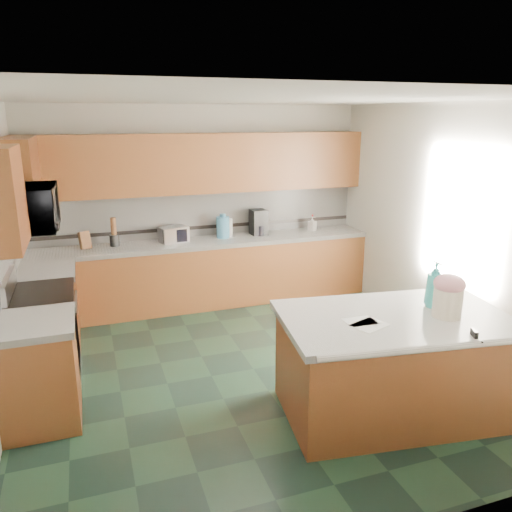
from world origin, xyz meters
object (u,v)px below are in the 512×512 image
treat_jar (448,302)px  knife_block (85,240)px  island_top (395,319)px  toaster_oven (174,234)px  coffee_maker (258,222)px  island_base (391,368)px  soap_bottle_island (435,284)px

treat_jar → knife_block: treat_jar is taller
island_top → toaster_oven: toaster_oven is taller
island_top → coffee_maker: bearing=99.7°
island_base → coffee_maker: coffee_maker is taller
island_top → island_base: bearing=0.0°
island_top → treat_jar: 0.45m
treat_jar → soap_bottle_island: (0.04, 0.22, 0.08)m
treat_jar → island_top: bearing=174.6°
coffee_maker → treat_jar: bearing=-82.8°
knife_block → treat_jar: bearing=-67.9°
treat_jar → toaster_oven: bearing=132.6°
knife_block → soap_bottle_island: bearing=-65.5°
island_top → knife_block: 4.01m
toaster_oven → coffee_maker: coffee_maker is taller
island_base → treat_jar: (0.40, -0.15, 0.62)m
soap_bottle_island → toaster_oven: bearing=122.8°
soap_bottle_island → coffee_maker: (-0.53, 3.13, -0.03)m
island_top → knife_block: (-2.44, 3.17, 0.14)m
soap_bottle_island → coffee_maker: bearing=103.0°
island_base → toaster_oven: size_ratio=5.09×
soap_bottle_island → toaster_oven: soap_bottle_island is taller
toaster_oven → island_base: bearing=-80.9°
treat_jar → toaster_oven: treat_jar is taller
island_top → toaster_oven: 3.44m
island_top → knife_block: knife_block is taller
coffee_maker → island_top: bearing=-89.5°
island_top → treat_jar: treat_jar is taller
treat_jar → soap_bottle_island: 0.24m
treat_jar → knife_block: 4.37m
island_top → toaster_oven: size_ratio=5.37×
island_top → soap_bottle_island: bearing=17.4°
island_base → island_top: island_top is taller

